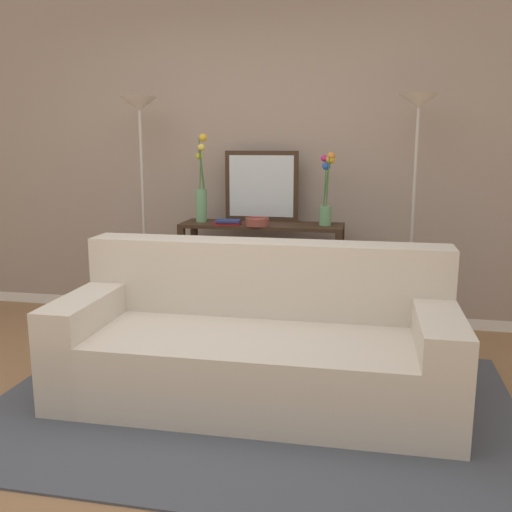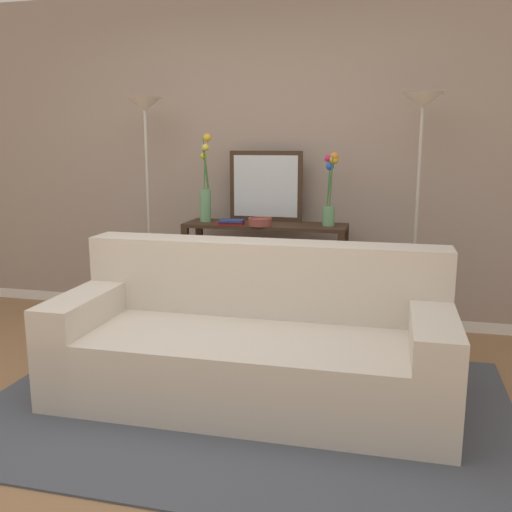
{
  "view_description": "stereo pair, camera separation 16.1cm",
  "coord_description": "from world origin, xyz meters",
  "views": [
    {
      "loc": [
        1.01,
        -2.4,
        1.48
      ],
      "look_at": [
        0.26,
        1.24,
        0.73
      ],
      "focal_mm": 39.64,
      "sensor_mm": 36.0,
      "label": 1
    },
    {
      "loc": [
        1.16,
        -2.36,
        1.48
      ],
      "look_at": [
        0.26,
        1.24,
        0.73
      ],
      "focal_mm": 39.64,
      "sensor_mm": 36.0,
      "label": 2
    }
  ],
  "objects": [
    {
      "name": "book_row_under_console",
      "position": [
        -0.17,
        1.86,
        0.06
      ],
      "size": [
        0.33,
        0.18,
        0.13
      ],
      "color": "#B77F33",
      "rests_on": "ground"
    },
    {
      "name": "console_table",
      "position": [
        0.18,
        1.86,
        0.59
      ],
      "size": [
        1.26,
        0.37,
        0.86
      ],
      "color": "#382619",
      "rests_on": "ground"
    },
    {
      "name": "book_stack",
      "position": [
        -0.07,
        1.75,
        0.88
      ],
      "size": [
        0.22,
        0.18,
        0.04
      ],
      "color": "maroon",
      "rests_on": "console_table"
    },
    {
      "name": "wall_mirror",
      "position": [
        0.14,
        2.02,
        1.14
      ],
      "size": [
        0.59,
        0.02,
        0.55
      ],
      "color": "#382619",
      "rests_on": "console_table"
    },
    {
      "name": "floor_lamp_left",
      "position": [
        -0.77,
        1.79,
        1.43
      ],
      "size": [
        0.28,
        0.28,
        1.82
      ],
      "color": "#B7B2A8",
      "rests_on": "ground"
    },
    {
      "name": "back_wall",
      "position": [
        0.0,
        2.25,
        1.33
      ],
      "size": [
        12.0,
        0.15,
        2.67
      ],
      "color": "white",
      "rests_on": "ground"
    },
    {
      "name": "vase_tall_flowers",
      "position": [
        -0.31,
        1.86,
        1.09
      ],
      "size": [
        0.1,
        0.11,
        0.68
      ],
      "color": "#669E6B",
      "rests_on": "console_table"
    },
    {
      "name": "floor_lamp_right",
      "position": [
        1.3,
        1.79,
        1.42
      ],
      "size": [
        0.28,
        0.28,
        1.81
      ],
      "color": "#B7B2A8",
      "rests_on": "ground"
    },
    {
      "name": "couch",
      "position": [
        0.38,
        0.68,
        0.31
      ],
      "size": [
        2.25,
        0.98,
        0.88
      ],
      "color": "beige",
      "rests_on": "ground"
    },
    {
      "name": "ground_plane",
      "position": [
        0.0,
        0.0,
        -0.01
      ],
      "size": [
        16.0,
        16.0,
        0.02
      ],
      "primitive_type": "cube",
      "color": "#936B47"
    },
    {
      "name": "vase_short_flowers",
      "position": [
        0.67,
        1.88,
        1.11
      ],
      "size": [
        0.11,
        0.11,
        0.55
      ],
      "color": "#669E6B",
      "rests_on": "console_table"
    },
    {
      "name": "fruit_bowl",
      "position": [
        0.16,
        1.74,
        0.89
      ],
      "size": [
        0.18,
        0.18,
        0.06
      ],
      "color": "brown",
      "rests_on": "console_table"
    },
    {
      "name": "area_rug",
      "position": [
        0.38,
        0.52,
        0.01
      ],
      "size": [
        2.95,
        1.98,
        0.01
      ],
      "color": "#474C56",
      "rests_on": "ground"
    }
  ]
}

